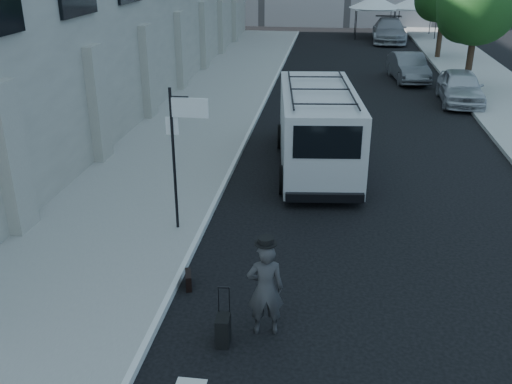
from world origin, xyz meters
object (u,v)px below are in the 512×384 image
(briefcase, at_px, (188,280))
(parked_car_c, at_px, (389,30))
(parked_car_b, at_px, (408,67))
(parked_car_a, at_px, (460,87))
(suitcase, at_px, (223,330))
(businessman, at_px, (265,289))
(cargo_van, at_px, (317,128))

(briefcase, xyz_separation_m, parked_car_c, (6.81, 35.21, 0.69))
(parked_car_b, bearing_deg, parked_car_a, -75.07)
(briefcase, relative_size, suitcase, 0.41)
(suitcase, height_order, parked_car_c, parked_car_c)
(businessman, distance_m, suitcase, 1.04)
(briefcase, distance_m, suitcase, 2.02)
(suitcase, distance_m, parked_car_c, 37.37)
(suitcase, distance_m, cargo_van, 9.40)
(suitcase, bearing_deg, cargo_van, 79.65)
(parked_car_c, bearing_deg, cargo_van, -96.95)
(cargo_van, bearing_deg, briefcase, -113.61)
(briefcase, bearing_deg, parked_car_b, 56.84)
(cargo_van, relative_size, parked_car_b, 1.62)
(cargo_van, distance_m, parked_car_b, 14.49)
(cargo_van, bearing_deg, suitcase, -104.21)
(businessman, relative_size, parked_car_a, 0.42)
(briefcase, distance_m, cargo_van, 7.98)
(parked_car_b, bearing_deg, briefcase, -113.83)
(cargo_van, xyz_separation_m, parked_car_a, (6.18, 9.18, -0.56))
(cargo_van, bearing_deg, parked_car_b, 66.16)
(suitcase, bearing_deg, parked_car_a, 65.54)
(parked_car_a, height_order, parked_car_b, parked_car_a)
(suitcase, bearing_deg, businessman, 29.66)
(suitcase, height_order, cargo_van, cargo_van)
(cargo_van, bearing_deg, parked_car_c, 74.62)
(suitcase, height_order, parked_car_b, parked_car_b)
(briefcase, xyz_separation_m, suitcase, (1.06, -1.72, 0.12))
(briefcase, height_order, parked_car_a, parked_car_a)
(businessman, xyz_separation_m, suitcase, (-0.70, -0.44, -0.63))
(businessman, height_order, suitcase, businessman)
(businessman, height_order, briefcase, businessman)
(briefcase, relative_size, parked_car_b, 0.10)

